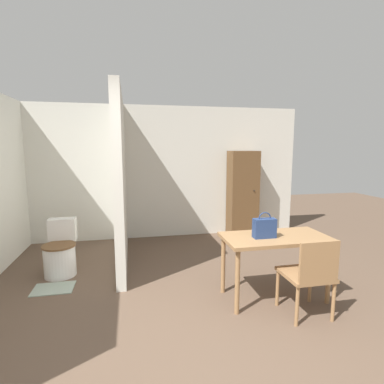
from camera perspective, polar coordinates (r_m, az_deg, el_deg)
name	(u,v)px	position (r m, az deg, el deg)	size (l,w,h in m)	color
ground_plane	(206,378)	(2.66, 2.61, -31.92)	(16.00, 16.00, 0.00)	brown
wall_back	(157,173)	(5.79, -6.61, 3.70)	(5.60, 0.12, 2.50)	silver
partition_wall	(121,179)	(4.61, -13.45, 2.34)	(0.12, 2.20, 2.50)	silver
dining_table	(275,244)	(3.56, 15.55, -9.50)	(1.19, 0.60, 0.74)	#997047
wooden_chair	(310,273)	(3.34, 21.48, -14.24)	(0.46, 0.46, 0.84)	#997047
toilet	(60,253)	(4.54, -23.77, -10.58)	(0.43, 0.58, 0.73)	white
handbag	(264,228)	(3.41, 13.63, -6.64)	(0.25, 0.11, 0.29)	navy
wooden_cabinet	(243,194)	(5.95, 9.62, -0.30)	(0.55, 0.41, 1.66)	brown
bath_mat	(53,289)	(4.22, -24.88, -16.34)	(0.48, 0.34, 0.01)	#99A899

